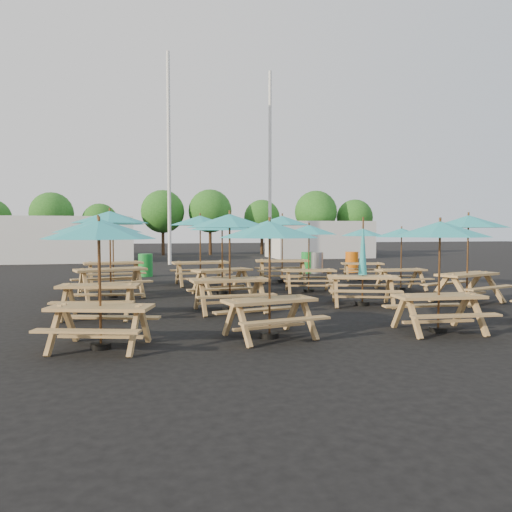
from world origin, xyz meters
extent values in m
plane|color=black|center=(0.00, 0.00, 0.00)|extent=(120.00, 120.00, 0.00)
cube|color=#A67949|center=(-4.58, -6.23, 0.69)|extent=(1.80, 1.12, 0.06)
cube|color=#A67949|center=(-4.76, -6.82, 0.42)|extent=(1.68, 0.71, 0.04)
cube|color=#A67949|center=(-4.40, -5.64, 0.42)|extent=(1.68, 0.71, 0.04)
cylinder|color=black|center=(-4.58, -6.23, 0.05)|extent=(0.34, 0.34, 0.09)
cylinder|color=brown|center=(-4.58, -6.23, 1.08)|extent=(0.04, 0.04, 2.15)
cone|color=teal|center=(-4.58, -6.23, 1.98)|extent=(2.33, 2.33, 0.30)
cube|color=#A67949|center=(-4.79, -3.16, 0.73)|extent=(1.86, 0.97, 0.06)
cube|color=#A67949|center=(-4.90, -3.80, 0.44)|extent=(1.78, 0.54, 0.04)
cube|color=#A67949|center=(-4.68, -2.52, 0.44)|extent=(1.78, 0.54, 0.04)
cylinder|color=black|center=(-4.79, -3.16, 0.05)|extent=(0.35, 0.35, 0.10)
cylinder|color=brown|center=(-4.79, -3.16, 1.13)|extent=(0.04, 0.04, 2.26)
cone|color=teal|center=(-4.79, -3.16, 2.08)|extent=(2.26, 2.26, 0.31)
cube|color=#A67949|center=(-4.68, 0.30, 0.82)|extent=(2.14, 1.29, 0.07)
cube|color=#A67949|center=(-4.48, -0.40, 0.50)|extent=(2.00, 0.81, 0.04)
cube|color=#A67949|center=(-4.88, 1.01, 0.50)|extent=(2.00, 0.81, 0.04)
cylinder|color=black|center=(-4.68, 0.30, 0.06)|extent=(0.40, 0.40, 0.11)
cylinder|color=brown|center=(-4.68, 0.30, 1.28)|extent=(0.05, 0.05, 2.55)
cone|color=teal|center=(-4.68, 0.30, 2.35)|extent=(2.74, 2.74, 0.36)
cube|color=#A67949|center=(-4.71, 3.34, 0.82)|extent=(2.09, 1.06, 0.07)
cube|color=#A67949|center=(-4.61, 2.62, 0.50)|extent=(2.01, 0.56, 0.04)
cube|color=#A67949|center=(-4.82, 4.06, 0.50)|extent=(2.01, 0.56, 0.04)
cylinder|color=black|center=(-4.71, 3.34, 0.06)|extent=(0.40, 0.40, 0.11)
cylinder|color=brown|center=(-4.71, 3.34, 1.27)|extent=(0.05, 0.05, 2.55)
cone|color=teal|center=(-4.71, 3.34, 2.35)|extent=(2.51, 2.51, 0.35)
cube|color=#A67949|center=(-1.62, -6.09, 0.69)|extent=(1.79, 0.99, 0.06)
cube|color=#A67949|center=(-1.49, -6.70, 0.42)|extent=(1.70, 0.57, 0.04)
cube|color=#A67949|center=(-1.75, -5.49, 0.42)|extent=(1.70, 0.57, 0.04)
cylinder|color=black|center=(-1.62, -6.09, 0.05)|extent=(0.34, 0.34, 0.09)
cylinder|color=brown|center=(-1.62, -6.09, 1.08)|extent=(0.04, 0.04, 2.16)
cone|color=teal|center=(-1.62, -6.09, 1.99)|extent=(2.22, 2.22, 0.30)
cube|color=#A67949|center=(-1.77, -2.99, 0.77)|extent=(1.91, 0.83, 0.06)
cube|color=#A67949|center=(-1.73, -3.68, 0.47)|extent=(1.88, 0.37, 0.04)
cube|color=#A67949|center=(-1.81, -2.31, 0.47)|extent=(1.88, 0.37, 0.04)
cylinder|color=black|center=(-1.77, -2.99, 0.05)|extent=(0.37, 0.37, 0.10)
cylinder|color=brown|center=(-1.77, -2.99, 1.19)|extent=(0.05, 0.05, 2.39)
cone|color=teal|center=(-1.77, -2.99, 2.20)|extent=(2.19, 2.19, 0.33)
cube|color=#A67949|center=(-1.37, 0.29, 0.74)|extent=(1.94, 1.24, 0.06)
cube|color=#A67949|center=(-1.16, -0.34, 0.45)|extent=(1.80, 0.81, 0.04)
cube|color=#A67949|center=(-1.58, 0.92, 0.45)|extent=(1.80, 0.81, 0.04)
cylinder|color=black|center=(-1.37, 0.29, 0.05)|extent=(0.36, 0.36, 0.10)
cylinder|color=brown|center=(-1.37, 0.29, 1.16)|extent=(0.04, 0.04, 2.31)
cone|color=teal|center=(-1.37, 0.29, 2.13)|extent=(2.54, 2.54, 0.32)
cube|color=#A67949|center=(-1.69, 2.99, 0.81)|extent=(2.01, 0.88, 0.07)
cube|color=#A67949|center=(-1.65, 2.27, 0.49)|extent=(1.98, 0.38, 0.04)
cube|color=#A67949|center=(-1.73, 3.71, 0.49)|extent=(1.98, 0.38, 0.04)
cylinder|color=black|center=(-1.69, 2.99, 0.05)|extent=(0.39, 0.39, 0.11)
cylinder|color=brown|center=(-1.69, 2.99, 1.26)|extent=(0.05, 0.05, 2.52)
cone|color=teal|center=(-1.69, 2.99, 2.32)|extent=(2.30, 2.30, 0.35)
cube|color=#A67949|center=(1.70, -6.37, 0.70)|extent=(1.74, 0.80, 0.06)
cube|color=#A67949|center=(1.65, -6.99, 0.42)|extent=(1.71, 0.38, 0.04)
cube|color=#A67949|center=(1.76, -5.75, 0.42)|extent=(1.71, 0.38, 0.04)
cylinder|color=black|center=(1.70, -6.37, 0.05)|extent=(0.34, 0.34, 0.09)
cylinder|color=brown|center=(1.70, -6.37, 1.08)|extent=(0.04, 0.04, 2.17)
cone|color=teal|center=(1.70, -6.37, 2.00)|extent=(2.03, 2.03, 0.30)
cube|color=#A67949|center=(1.80, -2.87, 0.75)|extent=(1.95, 1.26, 0.06)
cube|color=#A67949|center=(1.58, -3.50, 0.45)|extent=(1.80, 0.83, 0.04)
cube|color=#A67949|center=(2.02, -2.24, 0.45)|extent=(1.80, 0.83, 0.04)
cylinder|color=black|center=(1.80, -2.87, 0.05)|extent=(0.36, 0.36, 0.10)
cylinder|color=brown|center=(1.80, -2.87, 1.16)|extent=(0.04, 0.04, 2.32)
cone|color=teal|center=(1.80, -2.87, 1.56)|extent=(0.22, 0.22, 1.51)
cube|color=#A67949|center=(1.39, 0.12, 0.69)|extent=(1.79, 0.99, 0.06)
cube|color=#A67949|center=(1.26, -0.48, 0.42)|extent=(1.70, 0.58, 0.04)
cube|color=#A67949|center=(1.52, 0.73, 0.42)|extent=(1.70, 0.58, 0.04)
cylinder|color=black|center=(1.39, 0.12, 0.05)|extent=(0.34, 0.34, 0.09)
cylinder|color=brown|center=(1.39, 0.12, 1.08)|extent=(0.04, 0.04, 2.16)
cone|color=teal|center=(1.39, 0.12, 1.99)|extent=(2.22, 2.22, 0.30)
cube|color=#A67949|center=(1.44, 3.21, 0.82)|extent=(2.09, 1.10, 0.07)
cube|color=#A67949|center=(1.32, 2.49, 0.50)|extent=(2.00, 0.61, 0.04)
cube|color=#A67949|center=(1.57, 3.92, 0.50)|extent=(2.00, 0.61, 0.04)
cylinder|color=black|center=(1.44, 3.21, 0.06)|extent=(0.40, 0.40, 0.11)
cylinder|color=brown|center=(1.44, 3.21, 1.27)|extent=(0.05, 0.05, 2.54)
cone|color=teal|center=(1.44, 3.21, 2.34)|extent=(2.54, 2.54, 0.35)
cube|color=#A67949|center=(4.80, -3.08, 0.77)|extent=(2.01, 1.30, 0.06)
cube|color=#A67949|center=(5.03, -3.73, 0.47)|extent=(1.86, 0.86, 0.04)
cube|color=#A67949|center=(4.58, -2.43, 0.47)|extent=(1.86, 0.86, 0.04)
cylinder|color=black|center=(4.80, -3.08, 0.05)|extent=(0.38, 0.38, 0.10)
cylinder|color=brown|center=(4.80, -3.08, 1.20)|extent=(0.05, 0.05, 2.40)
cone|color=teal|center=(4.80, -3.08, 2.21)|extent=(2.64, 2.64, 0.33)
cube|color=#A67949|center=(4.56, -0.04, 0.66)|extent=(1.61, 0.65, 0.05)
cube|color=#A67949|center=(4.55, -0.63, 0.40)|extent=(1.61, 0.25, 0.04)
cube|color=#A67949|center=(4.57, 0.55, 0.40)|extent=(1.61, 0.25, 0.04)
cylinder|color=black|center=(4.56, -0.04, 0.04)|extent=(0.32, 0.32, 0.09)
cylinder|color=brown|center=(4.56, -0.04, 1.03)|extent=(0.04, 0.04, 2.05)
cone|color=teal|center=(4.56, -0.04, 1.89)|extent=(1.81, 1.81, 0.29)
cube|color=#A67949|center=(4.71, 3.13, 0.66)|extent=(1.71, 1.05, 0.05)
cube|color=#A67949|center=(4.55, 2.56, 0.40)|extent=(1.60, 0.66, 0.04)
cube|color=#A67949|center=(4.87, 3.69, 0.40)|extent=(1.60, 0.66, 0.04)
cylinder|color=black|center=(4.71, 3.13, 0.04)|extent=(0.32, 0.32, 0.09)
cylinder|color=brown|center=(4.71, 3.13, 1.03)|extent=(0.04, 0.04, 2.05)
cone|color=teal|center=(4.71, 3.13, 1.89)|extent=(2.20, 2.20, 0.29)
cylinder|color=#18882E|center=(-3.53, 6.85, 0.48)|extent=(0.60, 0.60, 0.96)
cylinder|color=#18882E|center=(3.77, 6.82, 0.48)|extent=(0.60, 0.60, 0.96)
cylinder|color=gray|center=(4.11, 6.56, 0.48)|extent=(0.60, 0.60, 0.96)
cylinder|color=#D25F0C|center=(5.87, 6.61, 0.48)|extent=(0.60, 0.60, 0.96)
cylinder|color=silver|center=(-2.00, 14.00, 6.00)|extent=(0.20, 0.20, 12.00)
cylinder|color=silver|center=(4.50, 16.00, 6.00)|extent=(0.20, 0.20, 12.00)
cube|color=silver|center=(-8.00, 18.00, 1.40)|extent=(8.00, 4.00, 2.80)
cube|color=silver|center=(9.00, 19.00, 1.30)|extent=(7.00, 4.00, 2.60)
cylinder|color=#382314|center=(-9.74, 23.90, 1.07)|extent=(0.24, 0.24, 2.14)
sphere|color=#1E5919|center=(-9.74, 23.90, 3.16)|extent=(3.11, 3.11, 3.11)
cylinder|color=#382314|center=(-6.39, 23.65, 0.89)|extent=(0.24, 0.24, 1.78)
sphere|color=#1E5919|center=(-6.39, 23.65, 2.63)|extent=(2.59, 2.59, 2.59)
cylinder|color=#382314|center=(-1.75, 24.72, 1.16)|extent=(0.24, 0.24, 2.31)
sphere|color=#1E5919|center=(-1.75, 24.72, 3.41)|extent=(3.36, 3.36, 3.36)
cylinder|color=#382314|center=(1.90, 24.26, 1.17)|extent=(0.24, 0.24, 2.35)
sphere|color=#1E5919|center=(1.90, 24.26, 3.47)|extent=(3.41, 3.41, 3.41)
cylinder|color=#382314|center=(6.22, 24.67, 1.01)|extent=(0.24, 0.24, 2.02)
sphere|color=#1E5919|center=(6.22, 24.67, 2.98)|extent=(2.94, 2.94, 2.94)
cylinder|color=#382314|center=(10.23, 22.90, 1.16)|extent=(0.24, 0.24, 2.32)
sphere|color=#1E5919|center=(10.23, 22.90, 3.43)|extent=(3.38, 3.38, 3.38)
cylinder|color=#382314|center=(13.63, 22.92, 1.02)|extent=(0.24, 0.24, 2.03)
sphere|color=#1E5919|center=(13.63, 22.92, 3.00)|extent=(2.95, 2.95, 2.95)
camera|label=1|loc=(-4.04, -14.83, 1.98)|focal=35.00mm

